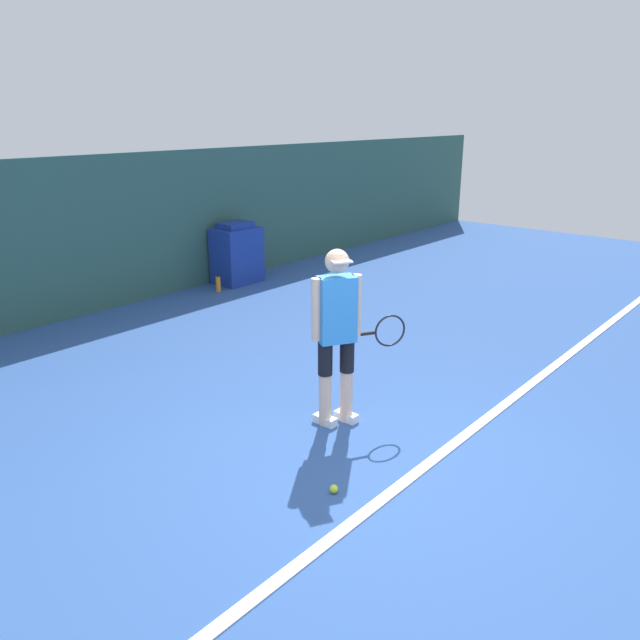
{
  "coord_description": "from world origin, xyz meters",
  "views": [
    {
      "loc": [
        -3.75,
        -2.65,
        2.85
      ],
      "look_at": [
        0.47,
        0.96,
        1.0
      ],
      "focal_mm": 35.0,
      "sensor_mm": 36.0,
      "label": 1
    }
  ],
  "objects_px": {
    "covered_chair": "(237,254)",
    "tennis_player": "(338,329)",
    "water_bottle": "(218,284)",
    "tennis_ball": "(334,489)"
  },
  "relations": [
    {
      "from": "tennis_player",
      "to": "tennis_ball",
      "type": "distance_m",
      "value": 1.5
    },
    {
      "from": "covered_chair",
      "to": "water_bottle",
      "type": "distance_m",
      "value": 0.74
    },
    {
      "from": "water_bottle",
      "to": "tennis_ball",
      "type": "bearing_deg",
      "value": -122.19
    },
    {
      "from": "tennis_player",
      "to": "water_bottle",
      "type": "xyz_separation_m",
      "value": [
        2.33,
        4.46,
        -0.82
      ]
    },
    {
      "from": "covered_chair",
      "to": "water_bottle",
      "type": "bearing_deg",
      "value": -163.02
    },
    {
      "from": "water_bottle",
      "to": "covered_chair",
      "type": "bearing_deg",
      "value": 16.98
    },
    {
      "from": "water_bottle",
      "to": "tennis_player",
      "type": "bearing_deg",
      "value": -117.58
    },
    {
      "from": "tennis_player",
      "to": "tennis_ball",
      "type": "relative_size",
      "value": 25.12
    },
    {
      "from": "tennis_ball",
      "to": "covered_chair",
      "type": "xyz_separation_m",
      "value": [
        3.88,
        5.38,
        0.47
      ]
    },
    {
      "from": "covered_chair",
      "to": "tennis_player",
      "type": "bearing_deg",
      "value": -122.32
    }
  ]
}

